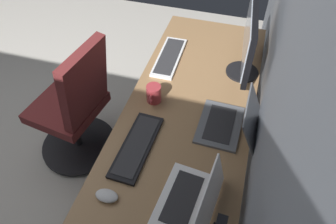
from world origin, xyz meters
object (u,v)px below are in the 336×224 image
laptop_left (232,122)px  mouse_main (107,196)px  coffee_mug (154,94)px  keyboard_main (169,57)px  monitor_secondary (249,38)px  keyboard_spare (137,146)px  laptop_leftmost (193,199)px  office_chair (76,111)px

laptop_left → mouse_main: (0.55, -0.47, -0.03)m
coffee_mug → keyboard_main: bearing=-176.6°
monitor_secondary → keyboard_spare: bearing=-30.6°
laptop_left → coffee_mug: (-0.08, -0.45, 0.00)m
mouse_main → coffee_mug: coffee_mug is taller
monitor_secondary → laptop_left: bearing=0.7°
monitor_secondary → mouse_main: 1.14m
monitor_secondary → laptop_left: (0.47, 0.01, -0.20)m
laptop_leftmost → keyboard_main: bearing=-158.3°
monitor_secondary → mouse_main: bearing=-24.3°
laptop_leftmost → mouse_main: 0.38m
monitor_secondary → mouse_main: size_ratio=5.45×
laptop_left → mouse_main: 0.72m
office_chair → keyboard_main: bearing=125.2°
laptop_leftmost → laptop_left: laptop_left is taller
laptop_leftmost → coffee_mug: 0.66m
keyboard_spare → coffee_mug: bearing=-176.6°
laptop_leftmost → coffee_mug: size_ratio=2.83×
keyboard_main → coffee_mug: 0.40m
monitor_secondary → keyboard_spare: monitor_secondary is taller
keyboard_spare → mouse_main: (0.29, -0.03, 0.01)m
coffee_mug → office_chair: (-0.02, -0.57, -0.33)m
keyboard_main → mouse_main: bearing=0.7°
keyboard_spare → coffee_mug: size_ratio=3.45×
keyboard_spare → keyboard_main: bearing=-176.6°
laptop_left → coffee_mug: bearing=-100.3°
laptop_leftmost → coffee_mug: laptop_leftmost is taller
laptop_left → keyboard_spare: size_ratio=0.75×
keyboard_spare → laptop_left: bearing=120.4°
monitor_secondary → laptop_leftmost: 0.97m
monitor_secondary → laptop_leftmost: bearing=-5.6°
laptop_left → mouse_main: bearing=-40.3°
monitor_secondary → keyboard_main: (-0.01, -0.47, -0.24)m
monitor_secondary → keyboard_main: 0.53m
laptop_leftmost → keyboard_spare: 0.40m
coffee_mug → office_chair: size_ratio=0.13×
monitor_secondary → laptop_left: 0.51m
laptop_leftmost → keyboard_spare: (-0.22, -0.34, -0.04)m
keyboard_main → mouse_main: (1.03, 0.01, 0.01)m
keyboard_main → mouse_main: mouse_main is taller
coffee_mug → office_chair: bearing=-91.6°
laptop_leftmost → keyboard_spare: size_ratio=0.82×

